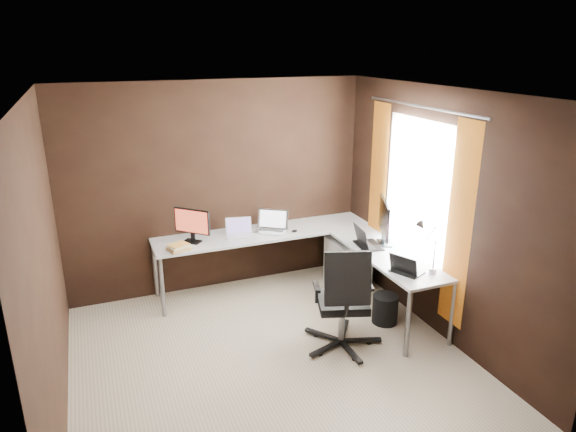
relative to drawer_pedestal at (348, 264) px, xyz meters
The scene contains 15 objects.
room 1.82m from the drawer_pedestal, 135.13° to the right, with size 3.60×3.60×2.50m.
desk 0.71m from the drawer_pedestal, 169.36° to the right, with size 2.65×2.25×0.73m.
drawer_pedestal is the anchor object (origin of this frame).
monitor_left 1.97m from the drawer_pedestal, 169.09° to the left, with size 0.34×0.33×0.39m.
monitor_right 0.89m from the drawer_pedestal, 72.89° to the right, with size 0.27×0.57×0.50m.
laptop_white 1.40m from the drawer_pedestal, 165.02° to the left, with size 0.34×0.27×0.21m.
laptop_silver 1.05m from the drawer_pedestal, 157.37° to the left, with size 0.45×0.42×0.24m.
laptop_black_big 0.70m from the drawer_pedestal, 97.16° to the right, with size 0.30×0.38×0.24m.
laptop_black_small 1.35m from the drawer_pedestal, 92.53° to the right, with size 0.32×0.36×0.20m.
book_stack 2.08m from the drawer_pedestal, behind, with size 0.27×0.24×0.07m.
mouse_left 2.06m from the drawer_pedestal, behind, with size 0.09×0.06×0.04m, color black.
mouse_corner 0.80m from the drawer_pedestal, 161.86° to the left, with size 0.07×0.05×0.03m, color black.
desk_lamp 1.51m from the drawer_pedestal, 84.27° to the right, with size 0.18×0.21×0.53m.
office_chair 1.38m from the drawer_pedestal, 120.26° to the right, with size 0.61×0.65×1.10m.
wastebasket 0.94m from the drawer_pedestal, 92.28° to the right, with size 0.28×0.28×0.32m, color black.
Camera 1 is at (-1.41, -3.96, 2.88)m, focal length 32.00 mm.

